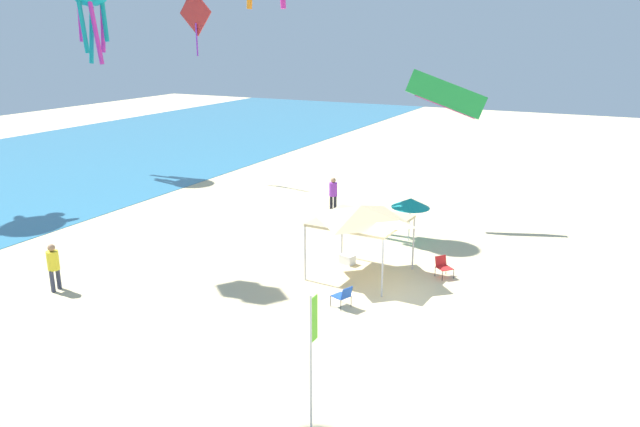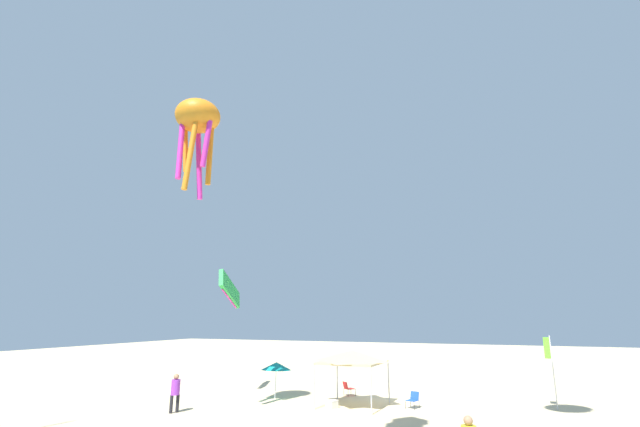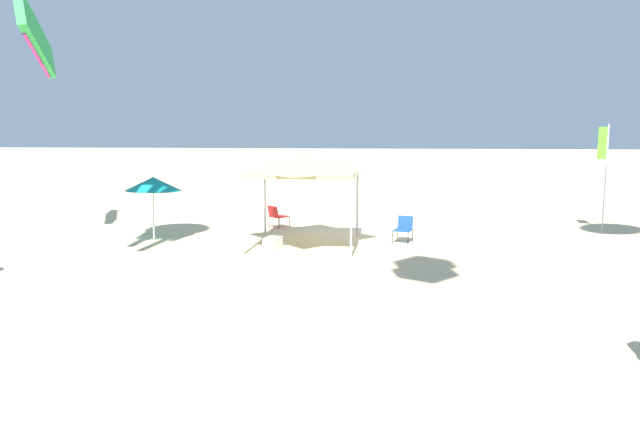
# 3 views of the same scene
# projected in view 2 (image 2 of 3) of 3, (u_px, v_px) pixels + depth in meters

# --- Properties ---
(ground) EXTENTS (120.00, 120.00, 0.10)m
(ground) POSITION_uv_depth(u_px,v_px,m) (385.00, 402.00, 25.06)
(ground) COLOR beige
(canopy_tent) EXTENTS (3.35, 3.48, 2.89)m
(canopy_tent) POSITION_uv_depth(u_px,v_px,m) (352.00, 357.00, 24.16)
(canopy_tent) COLOR #B7B7BC
(canopy_tent) RESTS_ON ground
(beach_umbrella) EXTENTS (1.79, 1.80, 2.10)m
(beach_umbrella) POSITION_uv_depth(u_px,v_px,m) (276.00, 366.00, 26.13)
(beach_umbrella) COLOR silver
(beach_umbrella) RESTS_ON ground
(folding_chair_facing_ocean) EXTENTS (0.70, 0.77, 0.82)m
(folding_chair_facing_ocean) POSITION_uv_depth(u_px,v_px,m) (413.00, 399.00, 23.16)
(folding_chair_facing_ocean) COLOR black
(folding_chair_facing_ocean) RESTS_ON ground
(folding_chair_near_cooler) EXTENTS (0.80, 0.81, 0.82)m
(folding_chair_near_cooler) POSITION_uv_depth(u_px,v_px,m) (348.00, 387.00, 26.88)
(folding_chair_near_cooler) COLOR black
(folding_chair_near_cooler) RESTS_ON ground
(cooler_box) EXTENTS (0.57, 0.71, 0.40)m
(cooler_box) POSITION_uv_depth(u_px,v_px,m) (332.00, 404.00, 23.06)
(cooler_box) COLOR white
(cooler_box) RESTS_ON ground
(banner_flag) EXTENTS (0.36, 0.06, 3.74)m
(banner_flag) POSITION_uv_depth(u_px,v_px,m) (551.00, 364.00, 23.22)
(banner_flag) COLOR silver
(banner_flag) RESTS_ON ground
(person_by_tent) EXTENTS (0.44, 0.47, 1.86)m
(person_by_tent) POSITION_uv_depth(u_px,v_px,m) (175.00, 390.00, 22.17)
(person_by_tent) COLOR black
(person_by_tent) RESTS_ON ground
(kite_parafoil_green) EXTENTS (1.42, 3.90, 2.40)m
(kite_parafoil_green) POSITION_uv_depth(u_px,v_px,m) (230.00, 290.00, 28.88)
(kite_parafoil_green) COLOR green
(kite_octopus_orange) EXTENTS (2.25, 2.25, 5.01)m
(kite_octopus_orange) POSITION_uv_depth(u_px,v_px,m) (197.00, 121.00, 22.12)
(kite_octopus_orange) COLOR orange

